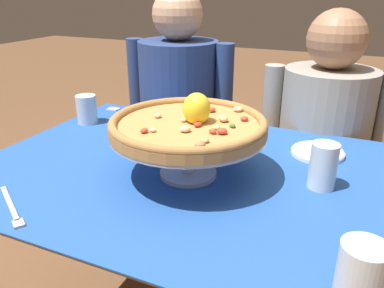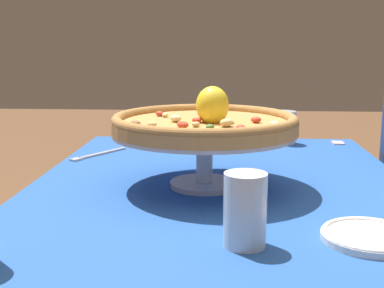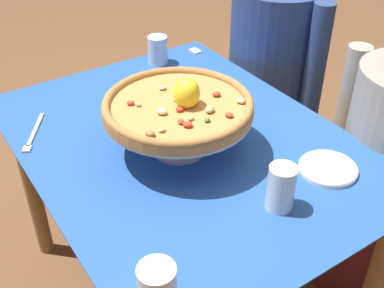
{
  "view_description": "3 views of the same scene",
  "coord_description": "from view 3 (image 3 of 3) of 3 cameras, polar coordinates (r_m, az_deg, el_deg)",
  "views": [
    {
      "loc": [
        0.44,
        -0.93,
        1.23
      ],
      "look_at": [
        0.03,
        0.0,
        0.81
      ],
      "focal_mm": 35.88,
      "sensor_mm": 36.0,
      "label": 1
    },
    {
      "loc": [
        1.19,
        0.01,
        1.06
      ],
      "look_at": [
        0.08,
        -0.06,
        0.84
      ],
      "focal_mm": 47.48,
      "sensor_mm": 36.0,
      "label": 2
    },
    {
      "loc": [
        1.03,
        -0.65,
        1.58
      ],
      "look_at": [
        0.06,
        -0.01,
        0.76
      ],
      "focal_mm": 45.27,
      "sensor_mm": 36.0,
      "label": 3
    }
  ],
  "objects": [
    {
      "name": "dining_table",
      "position": [
        1.55,
        -0.97,
        -2.77
      ],
      "size": [
        1.21,
        0.91,
        0.73
      ],
      "color": "olive",
      "rests_on": "ground"
    },
    {
      "name": "pizza_stand",
      "position": [
        1.39,
        -1.64,
        2.78
      ],
      "size": [
        0.43,
        0.43,
        0.13
      ],
      "color": "#B7B7C1",
      "rests_on": "dining_table"
    },
    {
      "name": "sugar_packet",
      "position": [
        2.05,
        0.37,
        10.92
      ],
      "size": [
        0.05,
        0.04,
        0.0
      ],
      "primitive_type": "cube",
      "rotation": [
        0.0,
        0.0,
        0.0
      ],
      "color": "beige",
      "rests_on": "dining_table"
    },
    {
      "name": "water_glass_side_right",
      "position": [
        1.24,
        10.41,
        -5.39
      ],
      "size": [
        0.07,
        0.07,
        0.12
      ],
      "color": "silver",
      "rests_on": "dining_table"
    },
    {
      "name": "side_plate",
      "position": [
        1.41,
        15.73,
        -2.75
      ],
      "size": [
        0.17,
        0.17,
        0.02
      ],
      "color": "white",
      "rests_on": "dining_table"
    },
    {
      "name": "water_glass_back_left",
      "position": [
        1.94,
        -4.06,
        10.79
      ],
      "size": [
        0.08,
        0.08,
        0.11
      ],
      "color": "silver",
      "rests_on": "dining_table"
    },
    {
      "name": "pizza",
      "position": [
        1.36,
        -1.61,
        4.61
      ],
      "size": [
        0.43,
        0.43,
        0.11
      ],
      "color": "#BC8447",
      "rests_on": "pizza_stand"
    },
    {
      "name": "diner_left",
      "position": [
        2.14,
        9.33,
        7.73
      ],
      "size": [
        0.53,
        0.38,
        1.22
      ],
      "color": "navy",
      "rests_on": "ground"
    },
    {
      "name": "dinner_fork",
      "position": [
        1.59,
        -18.18,
        1.11
      ],
      "size": [
        0.19,
        0.13,
        0.01
      ],
      "color": "#B7B7C1",
      "rests_on": "dining_table"
    }
  ]
}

